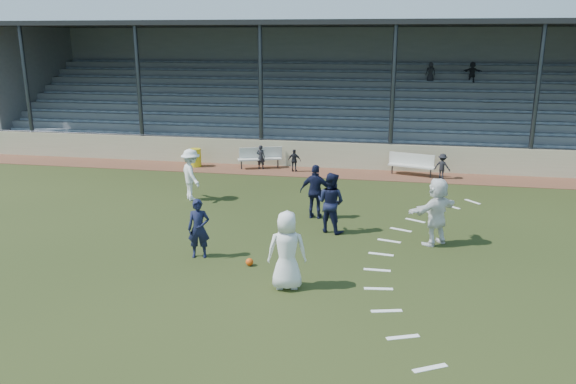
% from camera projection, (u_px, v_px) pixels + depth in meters
% --- Properties ---
extents(ground, '(90.00, 90.00, 0.00)m').
position_uv_depth(ground, '(271.00, 262.00, 15.22)').
color(ground, '#273114').
rests_on(ground, ground).
extents(cinder_track, '(34.00, 2.00, 0.02)m').
position_uv_depth(cinder_track, '(321.00, 173.00, 25.15)').
color(cinder_track, brown).
rests_on(cinder_track, ground).
extents(retaining_wall, '(34.00, 0.18, 1.20)m').
position_uv_depth(retaining_wall, '(324.00, 155.00, 25.99)').
color(retaining_wall, '#C3BB96').
rests_on(retaining_wall, ground).
extents(bench_left, '(2.01, 1.16, 0.95)m').
position_uv_depth(bench_left, '(260.00, 156.00, 25.91)').
color(bench_left, beige).
rests_on(bench_left, cinder_track).
extents(bench_right, '(2.03, 0.99, 0.95)m').
position_uv_depth(bench_right, '(411.00, 162.00, 24.53)').
color(bench_right, beige).
rests_on(bench_right, cinder_track).
extents(trash_bin, '(0.53, 0.53, 0.84)m').
position_uv_depth(trash_bin, '(195.00, 158.00, 26.20)').
color(trash_bin, gold).
rests_on(trash_bin, cinder_track).
extents(football, '(0.21, 0.21, 0.21)m').
position_uv_depth(football, '(250.00, 262.00, 14.98)').
color(football, '#E14A0D').
rests_on(football, ground).
extents(player_white_lead, '(1.05, 0.79, 1.94)m').
position_uv_depth(player_white_lead, '(287.00, 250.00, 13.44)').
color(player_white_lead, white).
rests_on(player_white_lead, ground).
extents(player_navy_lead, '(0.67, 0.51, 1.66)m').
position_uv_depth(player_navy_lead, '(199.00, 229.00, 15.38)').
color(player_navy_lead, black).
rests_on(player_navy_lead, ground).
extents(player_navy_mid, '(1.13, 1.02, 1.90)m').
position_uv_depth(player_navy_mid, '(331.00, 202.00, 17.38)').
color(player_navy_mid, black).
rests_on(player_navy_mid, ground).
extents(player_white_wing, '(1.34, 1.41, 1.92)m').
position_uv_depth(player_white_wing, '(191.00, 175.00, 20.79)').
color(player_white_wing, white).
rests_on(player_white_wing, ground).
extents(player_navy_wing, '(1.10, 0.53, 1.83)m').
position_uv_depth(player_navy_wing, '(316.00, 192.00, 18.70)').
color(player_navy_wing, black).
rests_on(player_navy_wing, ground).
extents(player_white_back, '(1.74, 1.73, 2.01)m').
position_uv_depth(player_white_back, '(437.00, 211.00, 16.31)').
color(player_white_back, white).
rests_on(player_white_back, ground).
extents(sub_left_near, '(0.44, 0.32, 1.11)m').
position_uv_depth(sub_left_near, '(261.00, 157.00, 25.68)').
color(sub_left_near, black).
rests_on(sub_left_near, cinder_track).
extents(sub_left_far, '(0.60, 0.27, 1.01)m').
position_uv_depth(sub_left_far, '(294.00, 161.00, 25.19)').
color(sub_left_far, black).
rests_on(sub_left_far, cinder_track).
extents(sub_right, '(0.80, 0.65, 1.08)m').
position_uv_depth(sub_right, '(442.00, 166.00, 23.94)').
color(sub_right, black).
rests_on(sub_right, cinder_track).
extents(grandstand, '(34.60, 9.00, 6.61)m').
position_uv_depth(grandstand, '(335.00, 108.00, 30.02)').
color(grandstand, slate).
rests_on(grandstand, ground).
extents(penalty_arc, '(3.89, 14.63, 0.01)m').
position_uv_depth(penalty_arc, '(427.00, 274.00, 14.48)').
color(penalty_arc, white).
rests_on(penalty_arc, ground).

